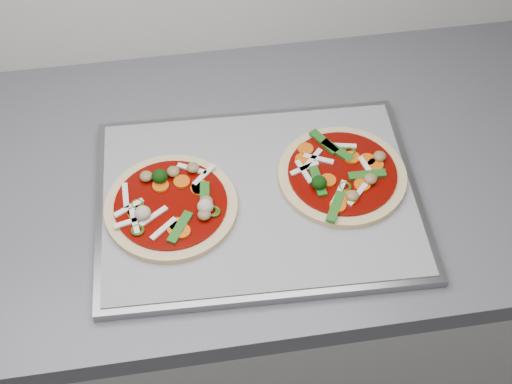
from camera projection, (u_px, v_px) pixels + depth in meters
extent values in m
cube|color=#B8B7B5|center=(312.00, 307.00, 1.51)|extent=(3.60, 0.60, 0.86)
cube|color=#5C5C62|center=(328.00, 169.00, 1.16)|extent=(3.60, 0.60, 0.04)
cube|color=gray|center=(258.00, 199.00, 1.09)|extent=(0.50, 0.38, 0.02)
cube|color=#94959A|center=(258.00, 195.00, 1.08)|extent=(0.48, 0.36, 0.00)
cylinder|color=tan|center=(171.00, 207.00, 1.06)|extent=(0.22, 0.22, 0.01)
cylinder|color=#6F0602|center=(171.00, 204.00, 1.05)|extent=(0.19, 0.19, 0.00)
torus|color=#2C450B|center=(214.00, 212.00, 1.04)|extent=(0.03, 0.03, 0.00)
cube|color=white|center=(130.00, 222.00, 1.03)|extent=(0.05, 0.02, 0.00)
cylinder|color=#E75811|center=(136.00, 213.00, 1.04)|extent=(0.03, 0.03, 0.00)
ellipsoid|color=olive|center=(193.00, 168.00, 1.09)|extent=(0.03, 0.03, 0.01)
cube|color=white|center=(126.00, 196.00, 1.06)|extent=(0.01, 0.05, 0.00)
torus|color=#2C450B|center=(137.00, 205.00, 1.05)|extent=(0.02, 0.02, 0.00)
torus|color=#2C450B|center=(138.00, 230.00, 1.02)|extent=(0.02, 0.02, 0.00)
ellipsoid|color=#BBAD91|center=(205.00, 206.00, 1.04)|extent=(0.03, 0.03, 0.02)
cube|color=white|center=(192.00, 169.00, 1.09)|extent=(0.05, 0.03, 0.00)
torus|color=#2C450B|center=(211.00, 211.00, 1.04)|extent=(0.02, 0.02, 0.00)
cube|color=white|center=(164.00, 229.00, 1.02)|extent=(0.04, 0.04, 0.00)
cylinder|color=#E75811|center=(182.00, 231.00, 1.02)|extent=(0.03, 0.03, 0.00)
cylinder|color=#E75811|center=(161.00, 186.00, 1.07)|extent=(0.03, 0.03, 0.00)
ellipsoid|color=olive|center=(146.00, 176.00, 1.08)|extent=(0.03, 0.03, 0.01)
ellipsoid|color=olive|center=(204.00, 215.00, 1.03)|extent=(0.03, 0.03, 0.01)
cube|color=white|center=(154.00, 216.00, 1.04)|extent=(0.04, 0.03, 0.00)
cylinder|color=#E75811|center=(200.00, 186.00, 1.07)|extent=(0.04, 0.04, 0.00)
ellipsoid|color=olive|center=(206.00, 202.00, 1.05)|extent=(0.03, 0.03, 0.01)
cube|color=white|center=(204.00, 175.00, 1.08)|extent=(0.04, 0.04, 0.00)
cube|color=#266C1C|center=(205.00, 198.00, 1.06)|extent=(0.02, 0.06, 0.00)
ellipsoid|color=#BBAD91|center=(143.00, 213.00, 1.03)|extent=(0.03, 0.03, 0.02)
cube|color=white|center=(129.00, 208.00, 1.04)|extent=(0.05, 0.03, 0.00)
cube|color=#266C1C|center=(180.00, 227.00, 1.02)|extent=(0.04, 0.06, 0.00)
cylinder|color=#E75811|center=(176.00, 229.00, 1.02)|extent=(0.03, 0.03, 0.00)
cylinder|color=#E75811|center=(182.00, 182.00, 1.08)|extent=(0.03, 0.03, 0.00)
cylinder|color=#E75811|center=(136.00, 212.00, 1.04)|extent=(0.04, 0.04, 0.00)
cylinder|color=#E75811|center=(178.00, 225.00, 1.03)|extent=(0.04, 0.04, 0.00)
cube|color=white|center=(134.00, 221.00, 1.03)|extent=(0.01, 0.05, 0.00)
ellipsoid|color=#093606|center=(160.00, 176.00, 1.07)|extent=(0.03, 0.03, 0.02)
cylinder|color=#E75811|center=(199.00, 188.00, 1.07)|extent=(0.03, 0.03, 0.00)
ellipsoid|color=olive|center=(173.00, 172.00, 1.08)|extent=(0.03, 0.03, 0.01)
cylinder|color=#E75811|center=(200.00, 189.00, 1.07)|extent=(0.03, 0.03, 0.00)
cylinder|color=tan|center=(342.00, 175.00, 1.10)|extent=(0.23, 0.23, 0.01)
cylinder|color=#6F0602|center=(342.00, 172.00, 1.09)|extent=(0.19, 0.19, 0.00)
ellipsoid|color=olive|center=(380.00, 156.00, 1.10)|extent=(0.03, 0.03, 0.01)
cube|color=white|center=(319.00, 159.00, 1.10)|extent=(0.05, 0.03, 0.00)
torus|color=#2C450B|center=(345.00, 187.00, 1.07)|extent=(0.03, 0.03, 0.00)
cube|color=white|center=(304.00, 168.00, 1.09)|extent=(0.05, 0.02, 0.00)
cube|color=white|center=(341.00, 146.00, 1.12)|extent=(0.05, 0.02, 0.00)
cylinder|color=#E75811|center=(328.00, 180.00, 1.08)|extent=(0.03, 0.03, 0.00)
cube|color=#266C1C|center=(324.00, 142.00, 1.13)|extent=(0.04, 0.06, 0.00)
ellipsoid|color=olive|center=(352.00, 196.00, 1.05)|extent=(0.03, 0.03, 0.01)
cylinder|color=#E75811|center=(352.00, 157.00, 1.11)|extent=(0.04, 0.04, 0.00)
cube|color=white|center=(339.00, 192.00, 1.06)|extent=(0.03, 0.04, 0.00)
cube|color=#266C1C|center=(336.00, 207.00, 1.05)|extent=(0.04, 0.06, 0.00)
cube|color=white|center=(304.00, 172.00, 1.09)|extent=(0.02, 0.05, 0.00)
cylinder|color=#E75811|center=(362.00, 185.00, 1.07)|extent=(0.03, 0.03, 0.00)
cube|color=white|center=(312.00, 159.00, 1.10)|extent=(0.04, 0.04, 0.00)
cube|color=#266C1C|center=(337.00, 151.00, 1.12)|extent=(0.05, 0.05, 0.00)
cylinder|color=#E75811|center=(338.00, 205.00, 1.05)|extent=(0.03, 0.03, 0.00)
cylinder|color=#E75811|center=(305.00, 149.00, 1.12)|extent=(0.04, 0.04, 0.00)
ellipsoid|color=olive|center=(370.00, 179.00, 1.07)|extent=(0.03, 0.03, 0.01)
torus|color=#2C450B|center=(350.00, 152.00, 1.11)|extent=(0.03, 0.03, 0.00)
cube|color=#266C1C|center=(367.00, 175.00, 1.08)|extent=(0.06, 0.02, 0.00)
cylinder|color=#E75811|center=(350.00, 197.00, 1.06)|extent=(0.04, 0.04, 0.00)
ellipsoid|color=#093606|center=(319.00, 183.00, 1.07)|extent=(0.03, 0.03, 0.02)
cube|color=white|center=(358.00, 194.00, 1.06)|extent=(0.04, 0.04, 0.00)
cylinder|color=#E75811|center=(375.00, 165.00, 1.10)|extent=(0.03, 0.03, 0.00)
cylinder|color=#E75811|center=(303.00, 160.00, 1.10)|extent=(0.04, 0.04, 0.00)
cube|color=white|center=(367.00, 168.00, 1.09)|extent=(0.02, 0.05, 0.00)
cylinder|color=#E75811|center=(367.00, 160.00, 1.10)|extent=(0.03, 0.03, 0.00)
cube|color=#266C1C|center=(318.00, 181.00, 1.08)|extent=(0.02, 0.06, 0.00)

